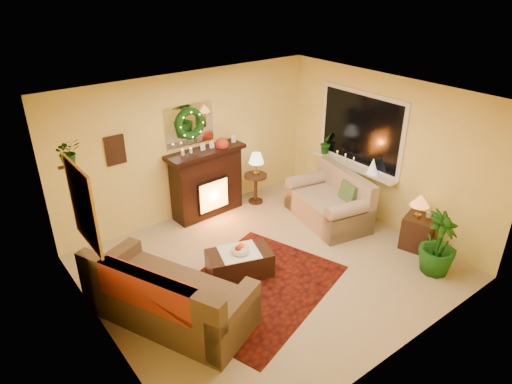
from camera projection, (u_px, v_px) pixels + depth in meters
floor at (270, 267)px, 7.01m from camera, size 5.00×5.00×0.00m
ceiling at (273, 101)px, 5.84m from camera, size 5.00×5.00×0.00m
wall_back at (190, 146)px, 8.02m from camera, size 5.00×5.00×0.00m
wall_front at (405, 266)px, 4.83m from camera, size 5.00×5.00×0.00m
wall_left at (97, 252)px, 5.07m from camera, size 4.50×4.50×0.00m
wall_right at (384, 152)px, 7.78m from camera, size 4.50×4.50×0.00m
area_rug at (255, 288)px, 6.55m from camera, size 2.89×2.50×0.01m
sofa at (170, 290)px, 5.83m from camera, size 1.74×2.35×0.93m
red_throw at (160, 284)px, 5.90m from camera, size 0.85×1.39×0.02m
fireplace at (207, 186)px, 8.30m from camera, size 1.32×0.48×1.19m
poinsettia at (222, 144)px, 8.10m from camera, size 0.24×0.24×0.24m
mantel_candle_a at (183, 155)px, 7.76m from camera, size 0.06×0.06×0.18m
mantel_candle_b at (191, 153)px, 7.84m from camera, size 0.06×0.06×0.17m
mantel_mirror at (190, 125)px, 7.83m from camera, size 0.92×0.02×0.72m
wreath at (191, 124)px, 7.79m from camera, size 0.55×0.11×0.55m
wall_art at (115, 150)px, 7.16m from camera, size 0.32×0.03×0.48m
gold_mirror at (83, 206)px, 5.09m from camera, size 0.03×0.84×1.00m
hanging_plant at (70, 164)px, 5.60m from camera, size 0.33×0.28×0.36m
loveseat at (328, 199)px, 8.11m from camera, size 1.20×1.71×0.90m
window_frame at (361, 130)px, 8.05m from camera, size 0.03×1.86×1.36m
window_glass at (360, 130)px, 8.05m from camera, size 0.02×1.70×1.22m
window_sill at (353, 166)px, 8.30m from camera, size 0.22×1.86×0.04m
mini_tree at (373, 166)px, 7.88m from camera, size 0.19×0.19×0.28m
sill_plant at (326, 144)px, 8.75m from camera, size 0.31×0.25×0.56m
side_table_round at (256, 187)px, 8.78m from camera, size 0.52×0.52×0.58m
lamp_cream at (256, 160)px, 8.55m from camera, size 0.29×0.29×0.44m
end_table_square at (418, 233)px, 7.39m from camera, size 0.56×0.56×0.55m
lamp_tiffany at (419, 207)px, 7.18m from camera, size 0.30×0.30×0.44m
coffee_table at (239, 263)px, 6.75m from camera, size 1.05×0.78×0.39m
fruit_bowl at (240, 250)px, 6.62m from camera, size 0.26×0.26×0.06m
floor_palm at (438, 246)px, 6.71m from camera, size 1.84×1.84×2.93m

